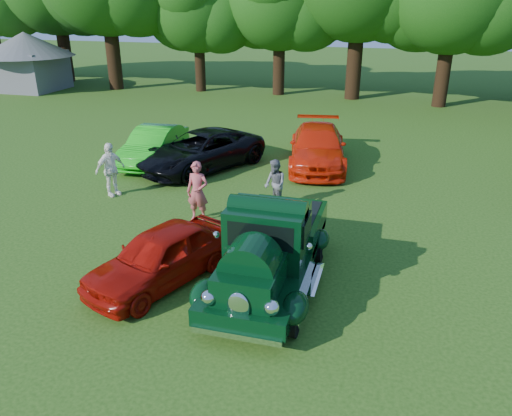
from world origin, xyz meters
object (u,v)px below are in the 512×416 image
(spectator_pink, at_px, (198,192))
(back_car_orange, at_px, (318,147))
(back_car_lime, at_px, (154,145))
(gazebo, at_px, (27,55))
(red_convertible, at_px, (161,256))
(spectator_white, at_px, (110,170))
(back_car_black, at_px, (201,151))
(spectator_grey, at_px, (275,184))
(hero_pickup, at_px, (270,249))

(spectator_pink, bearing_deg, back_car_orange, 67.91)
(back_car_lime, height_order, gazebo, gazebo)
(back_car_orange, distance_m, gazebo, 25.11)
(red_convertible, height_order, spectator_white, spectator_white)
(red_convertible, relative_size, back_car_black, 0.74)
(gazebo, bearing_deg, spectator_grey, -36.98)
(hero_pickup, distance_m, back_car_black, 8.62)
(hero_pickup, height_order, spectator_grey, hero_pickup)
(red_convertible, xyz_separation_m, spectator_white, (-3.94, 4.53, 0.24))
(red_convertible, bearing_deg, spectator_pink, 119.64)
(back_car_black, relative_size, back_car_orange, 1.00)
(red_convertible, height_order, spectator_grey, spectator_grey)
(red_convertible, relative_size, back_car_lime, 0.91)
(back_car_lime, relative_size, back_car_orange, 0.82)
(back_car_orange, bearing_deg, back_car_black, -168.18)
(hero_pickup, relative_size, back_car_lime, 1.21)
(hero_pickup, distance_m, back_car_lime, 10.05)
(hero_pickup, height_order, spectator_white, hero_pickup)
(hero_pickup, relative_size, gazebo, 0.80)
(hero_pickup, height_order, gazebo, gazebo)
(spectator_grey, bearing_deg, back_car_black, -170.08)
(back_car_lime, bearing_deg, spectator_white, -89.11)
(back_car_orange, relative_size, spectator_grey, 3.35)
(hero_pickup, bearing_deg, back_car_black, 121.70)
(back_car_black, relative_size, spectator_grey, 3.36)
(back_car_orange, distance_m, spectator_grey, 4.60)
(back_car_black, height_order, back_car_orange, back_car_orange)
(red_convertible, bearing_deg, spectator_white, 152.99)
(back_car_orange, bearing_deg, back_car_lime, -176.96)
(red_convertible, relative_size, spectator_pink, 2.13)
(spectator_pink, height_order, spectator_white, same)
(gazebo, bearing_deg, back_car_orange, -27.80)
(red_convertible, bearing_deg, spectator_grey, 95.61)
(red_convertible, distance_m, back_car_orange, 9.74)
(back_car_orange, bearing_deg, red_convertible, -111.45)
(red_convertible, height_order, back_car_black, back_car_black)
(gazebo, bearing_deg, spectator_pink, -42.14)
(hero_pickup, bearing_deg, back_car_lime, 131.08)
(hero_pickup, bearing_deg, spectator_pink, 135.17)
(spectator_pink, bearing_deg, back_car_black, 110.58)
(red_convertible, xyz_separation_m, back_car_orange, (2.04, 9.53, 0.10))
(back_car_lime, relative_size, back_car_black, 0.82)
(back_car_lime, xyz_separation_m, spectator_white, (0.27, -3.63, 0.20))
(red_convertible, relative_size, spectator_grey, 2.49)
(hero_pickup, xyz_separation_m, gazebo, (-22.53, 20.64, 1.54))
(red_convertible, distance_m, gazebo, 29.29)
(back_car_black, bearing_deg, spectator_pink, -42.27)
(spectator_pink, xyz_separation_m, gazebo, (-19.67, 17.79, 1.51))
(back_car_black, relative_size, spectator_white, 2.89)
(gazebo, bearing_deg, red_convertible, -46.51)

